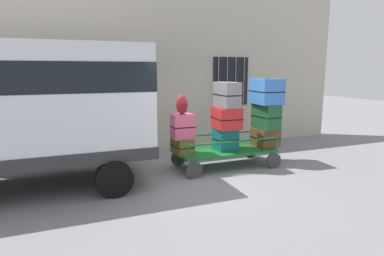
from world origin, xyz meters
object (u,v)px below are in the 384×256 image
(van, at_px, (24,102))
(suitcase_midleft_bottom, at_px, (226,139))
(backpack, at_px, (182,105))
(suitcase_midleft_top, at_px, (227,95))
(suitcase_center_middle, at_px, (266,116))
(suitcase_left_bottom, at_px, (182,146))
(suitcase_center_bottom, at_px, (265,137))
(suitcase_center_top, at_px, (266,91))
(suitcase_midleft_middle, at_px, (226,118))
(luggage_cart, at_px, (225,153))
(suitcase_left_middle, at_px, (183,126))

(van, distance_m, suitcase_midleft_bottom, 4.46)
(backpack, bearing_deg, suitcase_midleft_bottom, 2.82)
(suitcase_midleft_top, bearing_deg, suitcase_center_middle, -0.94)
(suitcase_left_bottom, height_order, backpack, backpack)
(suitcase_midleft_top, bearing_deg, backpack, -178.22)
(suitcase_center_bottom, relative_size, suitcase_center_top, 0.76)
(van, height_order, suitcase_midleft_bottom, van)
(suitcase_left_bottom, bearing_deg, suitcase_midleft_middle, -2.89)
(suitcase_left_bottom, bearing_deg, suitcase_midleft_top, -2.65)
(backpack, bearing_deg, luggage_cart, 2.42)
(suitcase_left_middle, height_order, suitcase_center_middle, suitcase_center_middle)
(van, distance_m, suitcase_center_top, 5.45)
(suitcase_midleft_top, bearing_deg, suitcase_left_bottom, 177.35)
(suitcase_center_top, bearing_deg, van, 179.18)
(van, bearing_deg, suitcase_left_bottom, -0.58)
(suitcase_midleft_top, distance_m, suitcase_center_middle, 1.26)
(van, distance_m, suitcase_left_bottom, 3.41)
(suitcase_midleft_middle, height_order, suitcase_center_top, suitcase_center_top)
(suitcase_midleft_top, relative_size, suitcase_center_top, 0.92)
(luggage_cart, height_order, suitcase_center_top, suitcase_center_top)
(suitcase_center_top, bearing_deg, suitcase_left_bottom, 178.83)
(suitcase_left_bottom, distance_m, suitcase_center_bottom, 2.23)
(suitcase_center_bottom, relative_size, backpack, 1.42)
(suitcase_midleft_bottom, bearing_deg, suitcase_center_top, -0.74)
(suitcase_midleft_middle, relative_size, suitcase_center_top, 0.93)
(suitcase_center_bottom, bearing_deg, suitcase_center_middle, 90.00)
(suitcase_center_bottom, bearing_deg, suitcase_left_bottom, 178.10)
(suitcase_left_middle, bearing_deg, suitcase_midleft_bottom, 0.71)
(suitcase_left_bottom, height_order, suitcase_center_bottom, suitcase_center_bottom)
(van, xyz_separation_m, suitcase_midleft_bottom, (4.33, -0.06, -1.05))
(suitcase_left_middle, relative_size, suitcase_center_bottom, 0.91)
(suitcase_midleft_bottom, bearing_deg, suitcase_center_middle, -2.00)
(van, bearing_deg, suitcase_center_bottom, -1.12)
(suitcase_midleft_bottom, bearing_deg, suitcase_left_middle, -179.29)
(suitcase_left_middle, relative_size, backpack, 1.29)
(van, bearing_deg, luggage_cart, -0.94)
(suitcase_midleft_top, relative_size, suitcase_center_middle, 1.02)
(suitcase_left_middle, height_order, suitcase_center_top, suitcase_center_top)
(luggage_cart, relative_size, suitcase_center_bottom, 3.96)
(suitcase_midleft_middle, height_order, backpack, backpack)
(suitcase_center_middle, bearing_deg, backpack, -179.56)
(suitcase_left_middle, relative_size, suitcase_center_top, 0.70)
(van, height_order, backpack, van)
(backpack, bearing_deg, suitcase_center_top, 1.06)
(suitcase_midleft_middle, distance_m, suitcase_center_middle, 1.12)
(suitcase_midleft_top, xyz_separation_m, backpack, (-1.14, -0.04, -0.19))
(suitcase_left_middle, height_order, suitcase_midleft_middle, suitcase_midleft_middle)
(luggage_cart, bearing_deg, suitcase_left_middle, -179.70)
(luggage_cart, bearing_deg, suitcase_center_top, -0.34)
(suitcase_left_bottom, xyz_separation_m, backpack, (-0.03, -0.09, 0.98))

